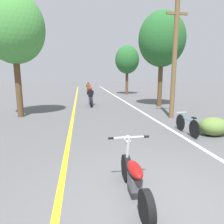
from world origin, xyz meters
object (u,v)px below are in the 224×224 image
at_px(roadside_tree_right_far, 127,60).
at_px(bicycle_parked, 187,125).
at_px(roadside_tree_right_near, 162,40).
at_px(motorcycle_rider_far, 88,90).
at_px(motorcycle_rider_lead, 91,99).
at_px(roadside_tree_left, 13,28).
at_px(utility_pole, 174,60).
at_px(motorcycle_foreground, 134,177).

relative_size(roadside_tree_right_far, bicycle_parked, 3.21).
bearing_deg(roadside_tree_right_far, roadside_tree_right_near, -88.05).
bearing_deg(motorcycle_rider_far, motorcycle_rider_lead, -91.17).
bearing_deg(roadside_tree_right_near, bicycle_parked, -103.37).
distance_m(motorcycle_rider_lead, bicycle_parked, 8.48).
height_order(roadside_tree_right_near, roadside_tree_right_far, roadside_tree_right_near).
bearing_deg(roadside_tree_left, utility_pole, -10.98).
height_order(utility_pole, roadside_tree_right_near, roadside_tree_right_near).
xyz_separation_m(roadside_tree_left, motorcycle_foreground, (4.23, -8.08, -4.20)).
distance_m(roadside_tree_right_near, roadside_tree_right_far, 9.13).
relative_size(motorcycle_rider_lead, bicycle_parked, 1.21).
height_order(roadside_tree_right_far, motorcycle_rider_far, roadside_tree_right_far).
distance_m(utility_pole, motorcycle_rider_far, 14.49).
height_order(roadside_tree_right_near, motorcycle_rider_lead, roadside_tree_right_near).
bearing_deg(bicycle_parked, motorcycle_foreground, -130.50).
bearing_deg(motorcycle_foreground, bicycle_parked, 49.50).
bearing_deg(utility_pole, bicycle_parked, -104.14).
relative_size(roadside_tree_right_near, roadside_tree_right_far, 1.19).
relative_size(utility_pole, roadside_tree_right_near, 0.89).
bearing_deg(motorcycle_rider_far, motorcycle_foreground, -89.89).
xyz_separation_m(utility_pole, motorcycle_rider_lead, (-4.05, 4.93, -2.47)).
height_order(utility_pole, bicycle_parked, utility_pole).
height_order(roadside_tree_right_near, roadside_tree_left, roadside_tree_right_near).
relative_size(roadside_tree_right_near, motorcycle_rider_lead, 3.15).
bearing_deg(roadside_tree_right_far, motorcycle_rider_far, 170.01).
xyz_separation_m(utility_pole, roadside_tree_right_far, (0.57, 12.96, 0.90)).
xyz_separation_m(motorcycle_foreground, motorcycle_rider_lead, (-0.22, 11.44, 0.13)).
bearing_deg(motorcycle_foreground, motorcycle_rider_lead, 91.09).
relative_size(utility_pole, roadside_tree_left, 0.91).
bearing_deg(bicycle_parked, roadside_tree_right_near, 76.63).
distance_m(roadside_tree_left, motorcycle_rider_lead, 6.63).
relative_size(roadside_tree_right_far, motorcycle_rider_lead, 2.65).
relative_size(utility_pole, motorcycle_rider_lead, 2.80).
bearing_deg(bicycle_parked, motorcycle_rider_lead, 113.06).
relative_size(motorcycle_foreground, motorcycle_rider_lead, 0.93).
bearing_deg(motorcycle_rider_lead, bicycle_parked, -66.94).
height_order(motorcycle_rider_lead, bicycle_parked, motorcycle_rider_lead).
bearing_deg(motorcycle_rider_far, bicycle_parked, -79.29).
xyz_separation_m(motorcycle_rider_far, bicycle_parked, (3.14, -16.62, -0.18)).
height_order(roadside_tree_right_near, motorcycle_foreground, roadside_tree_right_near).
bearing_deg(roadside_tree_right_near, utility_pole, -102.79).
relative_size(roadside_tree_right_near, motorcycle_rider_far, 2.97).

